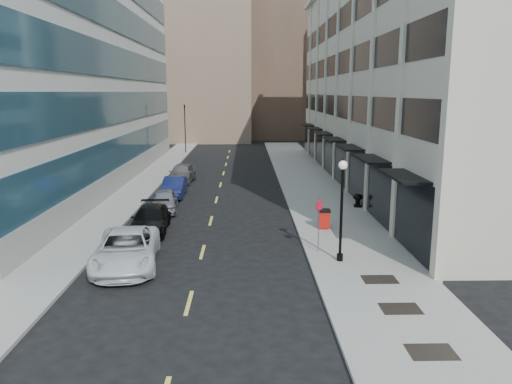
{
  "coord_description": "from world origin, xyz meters",
  "views": [
    {
      "loc": [
        2.13,
        -15.38,
        7.7
      ],
      "look_at": [
        2.63,
        8.38,
        2.91
      ],
      "focal_mm": 35.0,
      "sensor_mm": 36.0,
      "label": 1
    }
  ],
  "objects_px": {
    "car_white_van": "(126,249)",
    "car_black_pickup": "(150,219)",
    "car_blue_sedan": "(174,187)",
    "traffic_signal": "(184,108)",
    "trash_bin": "(324,218)",
    "sign_post": "(319,217)",
    "car_silver_sedan": "(164,201)",
    "car_grey_sedan": "(182,173)",
    "urn_planter": "(358,199)",
    "lamppost": "(342,201)"
  },
  "relations": [
    {
      "from": "car_black_pickup",
      "to": "car_white_van",
      "type": "bearing_deg",
      "value": -92.76
    },
    {
      "from": "car_black_pickup",
      "to": "trash_bin",
      "type": "distance_m",
      "value": 9.72
    },
    {
      "from": "car_grey_sedan",
      "to": "car_silver_sedan",
      "type": "bearing_deg",
      "value": -85.14
    },
    {
      "from": "sign_post",
      "to": "car_white_van",
      "type": "bearing_deg",
      "value": 164.65
    },
    {
      "from": "car_black_pickup",
      "to": "trash_bin",
      "type": "relative_size",
      "value": 4.49
    },
    {
      "from": "traffic_signal",
      "to": "car_black_pickup",
      "type": "xyz_separation_m",
      "value": [
        2.3,
        -36.31,
        -5.01
      ]
    },
    {
      "from": "car_white_van",
      "to": "trash_bin",
      "type": "distance_m",
      "value": 11.24
    },
    {
      "from": "car_white_van",
      "to": "car_blue_sedan",
      "type": "distance_m",
      "value": 15.18
    },
    {
      "from": "car_white_van",
      "to": "lamppost",
      "type": "xyz_separation_m",
      "value": [
        9.6,
        0.17,
        2.1
      ]
    },
    {
      "from": "lamppost",
      "to": "sign_post",
      "type": "relative_size",
      "value": 1.76
    },
    {
      "from": "car_white_van",
      "to": "car_black_pickup",
      "type": "relative_size",
      "value": 1.2
    },
    {
      "from": "traffic_signal",
      "to": "sign_post",
      "type": "height_order",
      "value": "traffic_signal"
    },
    {
      "from": "car_blue_sedan",
      "to": "trash_bin",
      "type": "xyz_separation_m",
      "value": [
        9.72,
        -9.53,
        0.01
      ]
    },
    {
      "from": "car_blue_sedan",
      "to": "traffic_signal",
      "type": "bearing_deg",
      "value": 94.54
    },
    {
      "from": "car_grey_sedan",
      "to": "lamppost",
      "type": "distance_m",
      "value": 23.1
    },
    {
      "from": "car_silver_sedan",
      "to": "car_grey_sedan",
      "type": "height_order",
      "value": "car_grey_sedan"
    },
    {
      "from": "sign_post",
      "to": "trash_bin",
      "type": "bearing_deg",
      "value": 52.7
    },
    {
      "from": "car_white_van",
      "to": "car_blue_sedan",
      "type": "height_order",
      "value": "car_white_van"
    },
    {
      "from": "traffic_signal",
      "to": "sign_post",
      "type": "distance_m",
      "value": 42.19
    },
    {
      "from": "car_white_van",
      "to": "car_blue_sedan",
      "type": "xyz_separation_m",
      "value": [
        0.0,
        15.18,
        -0.08
      ]
    },
    {
      "from": "trash_bin",
      "to": "sign_post",
      "type": "distance_m",
      "value": 4.42
    },
    {
      "from": "car_black_pickup",
      "to": "urn_planter",
      "type": "distance_m",
      "value": 13.83
    },
    {
      "from": "trash_bin",
      "to": "sign_post",
      "type": "xyz_separation_m",
      "value": [
        -0.92,
        -4.18,
        1.11
      ]
    },
    {
      "from": "car_black_pickup",
      "to": "car_blue_sedan",
      "type": "bearing_deg",
      "value": 87.24
    },
    {
      "from": "car_white_van",
      "to": "car_grey_sedan",
      "type": "relative_size",
      "value": 1.21
    },
    {
      "from": "lamppost",
      "to": "car_black_pickup",
      "type": "bearing_deg",
      "value": 150.1
    },
    {
      "from": "car_silver_sedan",
      "to": "urn_planter",
      "type": "distance_m",
      "value": 12.81
    },
    {
      "from": "trash_bin",
      "to": "urn_planter",
      "type": "distance_m",
      "value": 6.11
    },
    {
      "from": "car_blue_sedan",
      "to": "trash_bin",
      "type": "relative_size",
      "value": 4.07
    },
    {
      "from": "car_white_van",
      "to": "sign_post",
      "type": "height_order",
      "value": "sign_post"
    },
    {
      "from": "trash_bin",
      "to": "sign_post",
      "type": "height_order",
      "value": "sign_post"
    },
    {
      "from": "traffic_signal",
      "to": "sign_post",
      "type": "bearing_deg",
      "value": -74.69
    },
    {
      "from": "urn_planter",
      "to": "traffic_signal",
      "type": "bearing_deg",
      "value": 115.92
    },
    {
      "from": "car_white_van",
      "to": "urn_planter",
      "type": "xyz_separation_m",
      "value": [
        12.8,
        10.93,
        -0.12
      ]
    },
    {
      "from": "traffic_signal",
      "to": "car_silver_sedan",
      "type": "distance_m",
      "value": 31.93
    },
    {
      "from": "car_black_pickup",
      "to": "sign_post",
      "type": "xyz_separation_m",
      "value": [
        8.8,
        -4.21,
        1.14
      ]
    },
    {
      "from": "traffic_signal",
      "to": "urn_planter",
      "type": "relative_size",
      "value": 7.83
    },
    {
      "from": "car_white_van",
      "to": "car_black_pickup",
      "type": "xyz_separation_m",
      "value": [
        0.0,
        5.69,
        -0.1
      ]
    },
    {
      "from": "car_white_van",
      "to": "sign_post",
      "type": "relative_size",
      "value": 2.18
    },
    {
      "from": "traffic_signal",
      "to": "trash_bin",
      "type": "distance_m",
      "value": 38.6
    },
    {
      "from": "car_silver_sedan",
      "to": "sign_post",
      "type": "relative_size",
      "value": 1.56
    },
    {
      "from": "car_blue_sedan",
      "to": "car_silver_sedan",
      "type": "bearing_deg",
      "value": -90.37
    },
    {
      "from": "car_white_van",
      "to": "car_silver_sedan",
      "type": "bearing_deg",
      "value": 83.31
    },
    {
      "from": "traffic_signal",
      "to": "car_black_pickup",
      "type": "relative_size",
      "value": 1.44
    },
    {
      "from": "car_grey_sedan",
      "to": "trash_bin",
      "type": "xyz_separation_m",
      "value": [
        9.87,
        -15.35,
        -0.09
      ]
    },
    {
      "from": "car_blue_sedan",
      "to": "urn_planter",
      "type": "height_order",
      "value": "car_blue_sedan"
    },
    {
      "from": "car_silver_sedan",
      "to": "car_blue_sedan",
      "type": "distance_m",
      "value": 4.64
    },
    {
      "from": "lamppost",
      "to": "sign_post",
      "type": "xyz_separation_m",
      "value": [
        -0.8,
        1.31,
        -1.06
      ]
    },
    {
      "from": "car_white_van",
      "to": "trash_bin",
      "type": "xyz_separation_m",
      "value": [
        9.72,
        5.65,
        -0.08
      ]
    },
    {
      "from": "car_white_van",
      "to": "car_black_pickup",
      "type": "height_order",
      "value": "car_white_van"
    }
  ]
}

